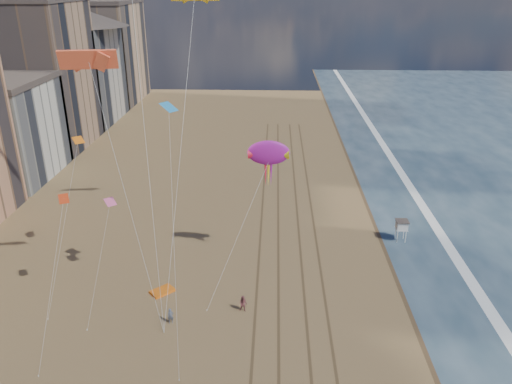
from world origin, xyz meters
TOP-DOWN VIEW (x-y plane):
  - wet_sand at (19.00, 40.00)m, footprint 260.00×260.00m
  - foam at (23.20, 40.00)m, footprint 260.00×260.00m
  - tracks at (2.55, 30.00)m, footprint 7.68×120.00m
  - buildings at (-45.73, 65.59)m, footprint 34.72×131.35m
  - lifeguard_stand at (17.24, 32.68)m, footprint 1.63×1.63m
  - grounded_kite at (-11.57, 19.70)m, footprint 2.91×2.86m
  - show_kite at (-0.14, 25.91)m, footprint 5.36×5.21m
  - kite_flyer_a at (-9.57, 14.43)m, footprint 0.71×0.57m
  - kite_flyer_b at (-2.45, 16.64)m, footprint 1.00×0.84m
  - small_kites at (-15.85, 19.99)m, footprint 13.44×9.31m

SIDE VIEW (x-z plane):
  - wet_sand at x=19.00m, z-range 0.00..0.00m
  - foam at x=23.20m, z-range 0.00..0.00m
  - tracks at x=2.55m, z-range 0.00..0.01m
  - grounded_kite at x=-11.57m, z-range 0.00..0.28m
  - kite_flyer_a at x=-9.57m, z-range 0.00..1.67m
  - kite_flyer_b at x=-2.45m, z-range 0.00..1.82m
  - lifeguard_stand at x=17.24m, z-range 0.80..3.74m
  - buildings at x=-45.73m, z-range -0.95..28.05m
  - show_kite at x=-0.14m, z-range 5.36..23.01m
  - small_kites at x=-15.85m, z-range 9.53..21.37m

